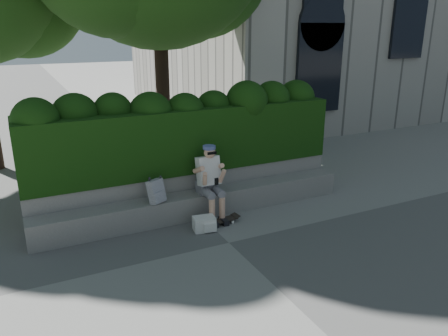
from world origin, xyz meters
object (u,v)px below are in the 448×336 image
backpack_ground (204,224)px  person (210,179)px  backpack_plaid (156,191)px  skateboard (218,222)px

backpack_ground → person: bearing=63.4°
backpack_plaid → backpack_ground: backpack_plaid is taller
person → backpack_plaid: (-0.99, 0.08, -0.10)m
skateboard → backpack_ground: backpack_ground is taller
skateboard → backpack_ground: 0.31m
person → backpack_plaid: size_ratio=3.34×
skateboard → backpack_plaid: bearing=148.3°
backpack_plaid → backpack_ground: bearing=-66.2°
person → backpack_ground: 0.84m
skateboard → backpack_ground: (-0.29, -0.07, 0.05)m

